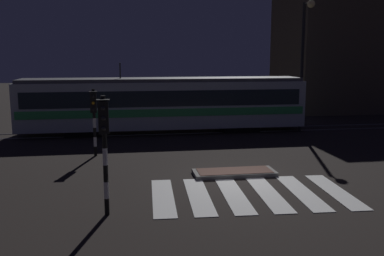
% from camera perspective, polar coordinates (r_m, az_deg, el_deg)
% --- Properties ---
extents(ground_plane, '(120.00, 120.00, 0.00)m').
position_cam_1_polar(ground_plane, '(16.18, 6.07, -6.84)').
color(ground_plane, black).
extents(rail_near, '(80.00, 0.12, 0.03)m').
position_cam_1_polar(rail_near, '(25.34, 0.45, -0.71)').
color(rail_near, '#59595E').
rests_on(rail_near, ground).
extents(rail_far, '(80.00, 0.12, 0.03)m').
position_cam_1_polar(rail_far, '(26.73, -0.05, -0.16)').
color(rail_far, '#59595E').
rests_on(rail_far, ground).
extents(crosswalk_zebra, '(6.74, 4.15, 0.02)m').
position_cam_1_polar(crosswalk_zebra, '(14.60, 7.83, -8.68)').
color(crosswalk_zebra, silver).
rests_on(crosswalk_zebra, ground).
extents(traffic_island, '(3.18, 1.17, 0.18)m').
position_cam_1_polar(traffic_island, '(16.76, 5.65, -5.93)').
color(traffic_island, slate).
rests_on(traffic_island, ground).
extents(traffic_light_corner_far_left, '(0.36, 0.42, 3.08)m').
position_cam_1_polar(traffic_light_corner_far_left, '(19.84, -12.92, 2.03)').
color(traffic_light_corner_far_left, black).
rests_on(traffic_light_corner_far_left, ground).
extents(traffic_light_corner_near_left, '(0.36, 0.42, 3.47)m').
position_cam_1_polar(traffic_light_corner_near_left, '(12.25, -11.57, -1.31)').
color(traffic_light_corner_near_left, black).
rests_on(traffic_light_corner_near_left, ground).
extents(street_lamp_trackside_right, '(0.44, 1.21, 7.63)m').
position_cam_1_polar(street_lamp_trackside_right, '(26.29, 14.69, 9.83)').
color(street_lamp_trackside_right, black).
rests_on(street_lamp_trackside_right, ground).
extents(tram, '(16.88, 2.58, 4.15)m').
position_cam_1_polar(tram, '(25.56, -3.78, 3.29)').
color(tram, '#B2BCC1').
rests_on(tram, ground).
extents(building_backdrop, '(12.32, 8.00, 10.89)m').
position_cam_1_polar(building_backdrop, '(39.55, 20.94, 10.30)').
color(building_backdrop, '#42382D').
rests_on(building_backdrop, ground).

